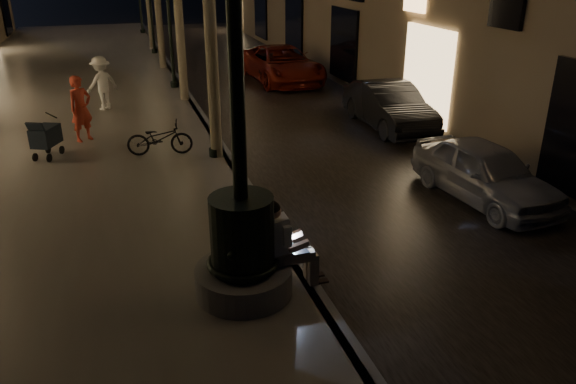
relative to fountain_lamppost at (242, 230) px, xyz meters
name	(u,v)px	position (x,y,z in m)	size (l,w,h in m)	color
ground	(187,98)	(1.00, 13.00, -1.21)	(120.00, 120.00, 0.00)	black
cobble_lane	(268,92)	(4.00, 13.00, -1.20)	(6.00, 45.00, 0.02)	black
promenade	(67,104)	(-3.00, 13.00, -1.11)	(8.00, 45.00, 0.20)	#67625B
curb_strip	(187,95)	(1.00, 13.00, -1.11)	(0.25, 45.00, 0.20)	#59595B
fountain_lamppost	(242,230)	(0.00, 0.00, 0.00)	(1.40, 1.40, 5.21)	#59595B
seated_man_laptop	(284,242)	(0.61, 0.00, -0.29)	(1.01, 0.34, 1.38)	tan
lamp_curb_a	(208,27)	(0.70, 6.00, 2.02)	(0.36, 0.36, 4.81)	black
lamp_curb_b	(168,0)	(0.70, 14.00, 2.02)	(0.36, 0.36, 4.81)	black
stroller	(45,136)	(-3.14, 7.09, -0.47)	(0.72, 1.04, 1.07)	black
car_front	(485,172)	(5.59, 2.21, -0.60)	(1.44, 3.58, 1.22)	#9E9FA5
car_second	(389,106)	(6.10, 7.49, -0.56)	(1.39, 3.98, 1.31)	black
car_third	(282,64)	(5.00, 14.58, -0.52)	(2.30, 4.99, 1.39)	maroon
pedestrian_red	(81,109)	(-2.32, 8.27, -0.16)	(0.62, 0.41, 1.70)	#B93725
pedestrian_white	(102,83)	(-1.78, 11.47, -0.19)	(1.06, 0.61, 1.65)	white
bicycle	(160,138)	(-0.54, 6.52, -0.60)	(0.55, 1.57, 0.82)	black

